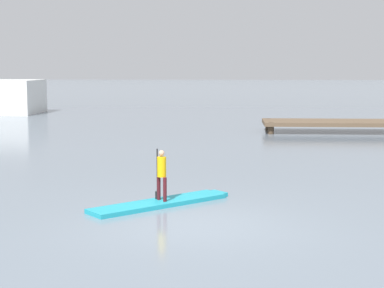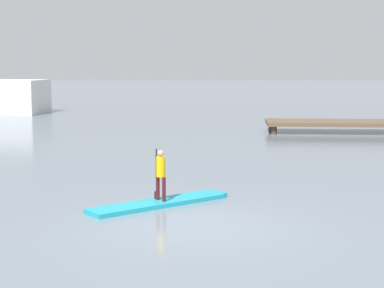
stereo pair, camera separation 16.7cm
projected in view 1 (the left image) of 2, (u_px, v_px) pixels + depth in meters
The scene contains 3 objects.
ground_plane at pixel (195, 224), 12.63m from camera, with size 240.00×240.00×0.00m, color slate.
paddleboard_near at pixel (161, 203), 14.36m from camera, with size 3.07×2.83×0.10m.
paddler_child_solo at pixel (161, 172), 14.29m from camera, with size 0.32×0.33×1.17m.
Camera 1 is at (0.64, -12.31, 3.17)m, focal length 59.15 mm.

